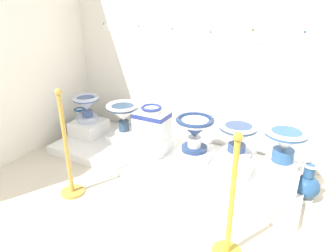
# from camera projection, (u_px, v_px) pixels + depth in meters

# --- Properties ---
(wall_back) EXTENTS (3.48, 0.06, 2.87)m
(wall_back) POSITION_uv_depth(u_px,v_px,m) (194.00, 30.00, 3.39)
(wall_back) COLOR white
(wall_back) RESTS_ON ground_plane
(display_platform) EXTENTS (2.87, 1.02, 0.11)m
(display_platform) POSITION_uv_depth(u_px,v_px,m) (170.00, 159.00, 3.48)
(display_platform) COLOR white
(display_platform) RESTS_ON ground_plane
(plinth_block_slender_white) EXTENTS (0.38, 0.40, 0.18)m
(plinth_block_slender_white) POSITION_uv_depth(u_px,v_px,m) (89.00, 128.00, 3.96)
(plinth_block_slender_white) COLOR white
(plinth_block_slender_white) RESTS_ON display_platform
(antique_toilet_slender_white) EXTENTS (0.33, 0.33, 0.34)m
(antique_toilet_slender_white) POSITION_uv_depth(u_px,v_px,m) (87.00, 105.00, 3.84)
(antique_toilet_slender_white) COLOR silver
(antique_toilet_slender_white) RESTS_ON plinth_block_slender_white
(plinth_block_squat_floral) EXTENTS (0.34, 0.35, 0.08)m
(plinth_block_squat_floral) POSITION_uv_depth(u_px,v_px,m) (125.00, 137.00, 3.82)
(plinth_block_squat_floral) COLOR white
(plinth_block_squat_floral) RESTS_ON display_platform
(antique_toilet_squat_floral) EXTENTS (0.40, 0.40, 0.40)m
(antique_toilet_squat_floral) POSITION_uv_depth(u_px,v_px,m) (123.00, 113.00, 3.69)
(antique_toilet_squat_floral) COLOR white
(antique_toilet_squat_floral) RESTS_ON plinth_block_squat_floral
(plinth_block_broad_patterned) EXTENTS (0.36, 0.40, 0.16)m
(plinth_block_broad_patterned) POSITION_uv_depth(u_px,v_px,m) (152.00, 145.00, 3.53)
(plinth_block_broad_patterned) COLOR white
(plinth_block_broad_patterned) RESTS_ON display_platform
(antique_toilet_broad_patterned) EXTENTS (0.39, 0.26, 0.40)m
(antique_toilet_broad_patterned) POSITION_uv_depth(u_px,v_px,m) (152.00, 123.00, 3.42)
(antique_toilet_broad_patterned) COLOR white
(antique_toilet_broad_patterned) RESTS_ON plinth_block_broad_patterned
(plinth_block_rightmost) EXTENTS (0.36, 0.28, 0.10)m
(plinth_block_rightmost) POSITION_uv_depth(u_px,v_px,m) (194.00, 154.00, 3.37)
(plinth_block_rightmost) COLOR white
(plinth_block_rightmost) RESTS_ON display_platform
(antique_toilet_rightmost) EXTENTS (0.42, 0.42, 0.38)m
(antique_toilet_rightmost) POSITION_uv_depth(u_px,v_px,m) (195.00, 129.00, 3.25)
(antique_toilet_rightmost) COLOR navy
(antique_toilet_rightmost) RESTS_ON plinth_block_rightmost
(plinth_block_tall_cobalt) EXTENTS (0.36, 0.33, 0.18)m
(plinth_block_tall_cobalt) POSITION_uv_depth(u_px,v_px,m) (235.00, 163.00, 3.11)
(plinth_block_tall_cobalt) COLOR white
(plinth_block_tall_cobalt) RESTS_ON display_platform
(antique_toilet_tall_cobalt) EXTENTS (0.39, 0.39, 0.35)m
(antique_toilet_tall_cobalt) POSITION_uv_depth(u_px,v_px,m) (238.00, 136.00, 2.99)
(antique_toilet_tall_cobalt) COLOR silver
(antique_toilet_tall_cobalt) RESTS_ON plinth_block_tall_cobalt
(plinth_block_central_ornate) EXTENTS (0.36, 0.37, 0.19)m
(plinth_block_central_ornate) POSITION_uv_depth(u_px,v_px,m) (279.00, 175.00, 2.88)
(plinth_block_central_ornate) COLOR white
(plinth_block_central_ornate) RESTS_ON display_platform
(antique_toilet_central_ornate) EXTENTS (0.39, 0.39, 0.39)m
(antique_toilet_central_ornate) POSITION_uv_depth(u_px,v_px,m) (285.00, 143.00, 2.75)
(antique_toilet_central_ornate) COLOR white
(antique_toilet_central_ornate) RESTS_ON plinth_block_central_ornate
(info_placard_first) EXTENTS (0.13, 0.01, 0.11)m
(info_placard_first) POSITION_uv_depth(u_px,v_px,m) (106.00, 26.00, 3.89)
(info_placard_first) COLOR white
(info_placard_second) EXTENTS (0.09, 0.01, 0.14)m
(info_placard_second) POSITION_uv_depth(u_px,v_px,m) (141.00, 30.00, 3.67)
(info_placard_second) COLOR white
(info_placard_third) EXTENTS (0.11, 0.01, 0.14)m
(info_placard_third) POSITION_uv_depth(u_px,v_px,m) (175.00, 33.00, 3.47)
(info_placard_third) COLOR white
(info_placard_fourth) EXTENTS (0.14, 0.01, 0.12)m
(info_placard_fourth) POSITION_uv_depth(u_px,v_px,m) (214.00, 36.00, 3.27)
(info_placard_fourth) COLOR white
(info_placard_fifth) EXTENTS (0.14, 0.01, 0.15)m
(info_placard_fifth) POSITION_uv_depth(u_px,v_px,m) (257.00, 35.00, 3.06)
(info_placard_fifth) COLOR white
(info_placard_sixth) EXTENTS (0.09, 0.01, 0.14)m
(info_placard_sixth) POSITION_uv_depth(u_px,v_px,m) (308.00, 37.00, 2.85)
(info_placard_sixth) COLOR white
(decorative_vase_companion) EXTENTS (0.27, 0.27, 0.40)m
(decorative_vase_companion) POSITION_uv_depth(u_px,v_px,m) (81.00, 125.00, 4.14)
(decorative_vase_companion) COLOR #1F4F87
(decorative_vase_companion) RESTS_ON ground_plane
(decorative_vase_spare) EXTENTS (0.24, 0.24, 0.38)m
(decorative_vase_spare) POSITION_uv_depth(u_px,v_px,m) (306.00, 185.00, 2.82)
(decorative_vase_spare) COLOR white
(decorative_vase_spare) RESTS_ON ground_plane
(stanchion_post_near_left) EXTENTS (0.23, 0.23, 1.06)m
(stanchion_post_near_left) POSITION_uv_depth(u_px,v_px,m) (68.00, 161.00, 2.82)
(stanchion_post_near_left) COLOR #B68E3A
(stanchion_post_near_left) RESTS_ON ground_plane
(stanchion_post_near_right) EXTENTS (0.22, 0.22, 1.00)m
(stanchion_post_near_right) POSITION_uv_depth(u_px,v_px,m) (230.00, 218.00, 2.13)
(stanchion_post_near_right) COLOR gold
(stanchion_post_near_right) RESTS_ON ground_plane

